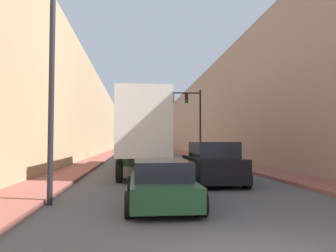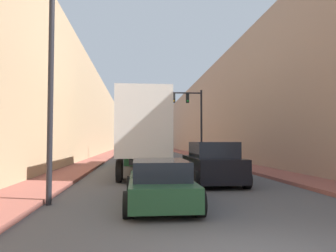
{
  "view_description": "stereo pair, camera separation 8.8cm",
  "coord_description": "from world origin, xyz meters",
  "px_view_note": "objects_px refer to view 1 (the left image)",
  "views": [
    {
      "loc": [
        -1.96,
        -4.43,
        1.82
      ],
      "look_at": [
        -0.47,
        10.04,
        2.5
      ],
      "focal_mm": 35.0,
      "sensor_mm": 36.0,
      "label": 1
    },
    {
      "loc": [
        -1.87,
        -4.44,
        1.82
      ],
      "look_at": [
        -0.47,
        10.04,
        2.5
      ],
      "focal_mm": 35.0,
      "sensor_mm": 36.0,
      "label": 2
    }
  ],
  "objects_px": {
    "semi_truck": "(141,133)",
    "traffic_signal_gantry": "(186,110)",
    "sedan_car": "(160,183)",
    "street_lamp": "(52,43)",
    "suv_car": "(212,164)"
  },
  "relations": [
    {
      "from": "semi_truck",
      "to": "street_lamp",
      "type": "relative_size",
      "value": 1.81
    },
    {
      "from": "traffic_signal_gantry",
      "to": "street_lamp",
      "type": "bearing_deg",
      "value": -109.0
    },
    {
      "from": "semi_truck",
      "to": "traffic_signal_gantry",
      "type": "distance_m",
      "value": 12.11
    },
    {
      "from": "semi_truck",
      "to": "suv_car",
      "type": "xyz_separation_m",
      "value": [
        2.97,
        -6.06,
        -1.49
      ]
    },
    {
      "from": "semi_truck",
      "to": "street_lamp",
      "type": "bearing_deg",
      "value": -105.13
    },
    {
      "from": "semi_truck",
      "to": "traffic_signal_gantry",
      "type": "relative_size",
      "value": 1.98
    },
    {
      "from": "street_lamp",
      "to": "sedan_car",
      "type": "bearing_deg",
      "value": -3.24
    },
    {
      "from": "sedan_car",
      "to": "street_lamp",
      "type": "bearing_deg",
      "value": 176.76
    },
    {
      "from": "sedan_car",
      "to": "suv_car",
      "type": "bearing_deg",
      "value": 59.66
    },
    {
      "from": "semi_truck",
      "to": "traffic_signal_gantry",
      "type": "xyz_separation_m",
      "value": [
        4.53,
        10.96,
        2.45
      ]
    },
    {
      "from": "semi_truck",
      "to": "sedan_car",
      "type": "bearing_deg",
      "value": -88.0
    },
    {
      "from": "suv_car",
      "to": "street_lamp",
      "type": "bearing_deg",
      "value": -143.48
    },
    {
      "from": "semi_truck",
      "to": "suv_car",
      "type": "bearing_deg",
      "value": -63.92
    },
    {
      "from": "sedan_car",
      "to": "traffic_signal_gantry",
      "type": "bearing_deg",
      "value": 79.01
    },
    {
      "from": "street_lamp",
      "to": "traffic_signal_gantry",
      "type": "bearing_deg",
      "value": 71.0
    }
  ]
}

